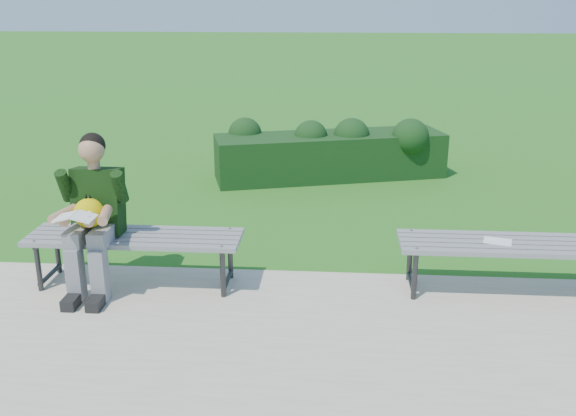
% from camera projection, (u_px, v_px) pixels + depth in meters
% --- Properties ---
extents(ground, '(80.00, 80.00, 0.00)m').
position_uv_depth(ground, '(279.00, 273.00, 5.82)').
color(ground, '#346E1B').
rests_on(ground, ground).
extents(walkway, '(30.00, 3.50, 0.02)m').
position_uv_depth(walkway, '(256.00, 381.00, 4.16)').
color(walkway, '#B8B199').
rests_on(walkway, ground).
extents(hedge, '(3.20, 1.60, 0.82)m').
position_uv_depth(hedge, '(331.00, 151.00, 8.77)').
color(hedge, '#113612').
rests_on(hedge, ground).
extents(bench_left, '(1.80, 0.50, 0.46)m').
position_uv_depth(bench_left, '(135.00, 241.00, 5.42)').
color(bench_left, slate).
rests_on(bench_left, walkway).
extents(bench_right, '(1.80, 0.50, 0.46)m').
position_uv_depth(bench_right, '(509.00, 248.00, 5.27)').
color(bench_right, slate).
rests_on(bench_right, walkway).
extents(seated_boy, '(0.56, 0.76, 1.31)m').
position_uv_depth(seated_boy, '(93.00, 210.00, 5.26)').
color(seated_boy, gray).
rests_on(seated_boy, walkway).
extents(paper_sheet, '(0.26, 0.21, 0.01)m').
position_uv_depth(paper_sheet, '(498.00, 241.00, 5.26)').
color(paper_sheet, white).
rests_on(paper_sheet, bench_right).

